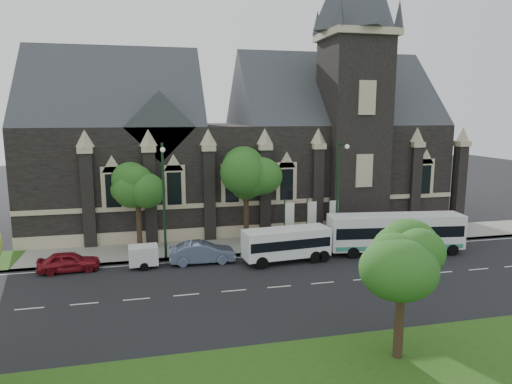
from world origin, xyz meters
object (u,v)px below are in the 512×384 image
object	(u,v)px
tree_walk_right	(248,176)
banner_flag_left	(288,218)
box_trailer	(143,255)
tour_coach	(396,232)
car_far_red	(69,262)
tree_walk_left	(140,181)
street_lamp_near	(339,188)
banner_flag_center	(310,217)
street_lamp_mid	(164,195)
shuttle_bus	(287,243)
banner_flag_right	(332,216)
sedan	(202,252)
tree_park_east	(404,260)

from	to	relation	value
tree_walk_right	banner_flag_left	distance (m)	4.92
tree_walk_right	box_trailer	xyz separation A→B (m)	(-8.85, -4.81, -4.91)
tour_coach	car_far_red	xyz separation A→B (m)	(-24.93, 1.23, -1.00)
tree_walk_left	tour_coach	world-z (taller)	tree_walk_left
tree_walk_right	street_lamp_near	xyz separation A→B (m)	(6.79, -3.62, -0.71)
tree_walk_right	car_far_red	world-z (taller)	tree_walk_right
tree_walk_right	banner_flag_center	xyz separation A→B (m)	(5.08, -1.71, -3.43)
tree_walk_right	banner_flag_center	world-z (taller)	tree_walk_right
street_lamp_mid	banner_flag_left	world-z (taller)	street_lamp_mid
street_lamp_near	street_lamp_mid	bearing A→B (deg)	180.00
banner_flag_center	box_trailer	xyz separation A→B (m)	(-13.93, -3.10, -1.47)
shuttle_bus	car_far_red	world-z (taller)	shuttle_bus
banner_flag_right	sedan	distance (m)	12.13
street_lamp_mid	banner_flag_right	bearing A→B (deg)	7.60
banner_flag_right	tour_coach	distance (m)	5.60
shuttle_bus	banner_flag_right	bearing A→B (deg)	32.22
tree_park_east	car_far_red	distance (m)	23.34
tour_coach	car_far_red	bearing A→B (deg)	-175.32
shuttle_bus	tree_park_east	bearing A→B (deg)	-90.72
banner_flag_left	tour_coach	bearing A→B (deg)	-27.22
banner_flag_left	car_far_red	distance (m)	17.41
tour_coach	shuttle_bus	distance (m)	9.18
banner_flag_left	banner_flag_center	size ratio (longest dim) A/B	1.00
tree_walk_right	banner_flag_right	bearing A→B (deg)	-13.60
shuttle_bus	tree_walk_left	bearing A→B (deg)	145.62
street_lamp_near	shuttle_bus	bearing A→B (deg)	-155.93
tour_coach	car_far_red	world-z (taller)	tour_coach
street_lamp_near	sedan	xyz separation A→B (m)	(-11.34, -1.15, -4.30)
tour_coach	shuttle_bus	bearing A→B (deg)	-171.62
tour_coach	sedan	size ratio (longest dim) A/B	2.23
banner_flag_right	shuttle_bus	world-z (taller)	banner_flag_right
street_lamp_mid	banner_flag_right	size ratio (longest dim) A/B	2.25
tree_park_east	sedan	xyz separation A→B (m)	(-7.52, 15.27, -3.81)
banner_flag_left	shuttle_bus	world-z (taller)	banner_flag_left
tree_walk_right	sedan	world-z (taller)	tree_walk_right
banner_flag_center	sedan	world-z (taller)	banner_flag_center
shuttle_bus	car_far_red	distance (m)	15.83
banner_flag_center	banner_flag_right	xyz separation A→B (m)	(2.00, 0.00, 0.00)
sedan	tree_walk_left	bearing A→B (deg)	44.25
tour_coach	tree_park_east	bearing A→B (deg)	-111.54
tree_walk_left	box_trailer	distance (m)	6.81
tree_walk_left	banner_flag_center	bearing A→B (deg)	-6.89
tree_walk_left	street_lamp_near	distance (m)	16.22
banner_flag_right	sedan	size ratio (longest dim) A/B	0.81
banner_flag_center	shuttle_bus	xyz separation A→B (m)	(-3.35, -4.17, -0.90)
sedan	banner_flag_center	bearing A→B (deg)	-71.24
tree_walk_left	tree_park_east	bearing A→B (deg)	-59.13
tree_park_east	tour_coach	size ratio (longest dim) A/B	0.57
tree_walk_right	street_lamp_mid	size ratio (longest dim) A/B	0.87
banner_flag_left	box_trailer	size ratio (longest dim) A/B	1.32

